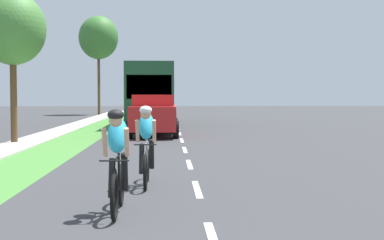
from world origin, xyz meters
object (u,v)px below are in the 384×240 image
object	(u,v)px
cyclist_lead	(117,160)
street_tree_near	(13,30)
bus_dark_green	(152,92)
cyclist_trailing	(146,145)
street_tree_far	(99,38)
suv_red	(153,114)

from	to	relation	value
cyclist_lead	street_tree_near	bearing A→B (deg)	112.92
bus_dark_green	cyclist_lead	bearing A→B (deg)	-89.61
cyclist_lead	cyclist_trailing	xyz separation A→B (m)	(0.34, 2.36, 0.00)
street_tree_near	street_tree_far	xyz separation A→B (m)	(-0.49, 27.58, 2.69)
cyclist_lead	suv_red	distance (m)	14.89
suv_red	bus_dark_green	size ratio (longest dim) A/B	0.41
cyclist_trailing	street_tree_near	size ratio (longest dim) A/B	0.31
cyclist_lead	cyclist_trailing	bearing A→B (deg)	81.85
cyclist_lead	bus_dark_green	world-z (taller)	bus_dark_green
suv_red	bus_dark_green	distance (m)	9.14
cyclist_lead	street_tree_far	bearing A→B (deg)	97.81
street_tree_near	street_tree_far	distance (m)	27.72
cyclist_trailing	street_tree_near	bearing A→B (deg)	119.60
cyclist_lead	bus_dark_green	bearing A→B (deg)	90.39
street_tree_near	cyclist_trailing	bearing A→B (deg)	-60.40
cyclist_lead	suv_red	size ratio (longest dim) A/B	0.37
cyclist_lead	street_tree_near	distance (m)	12.96
suv_red	street_tree_far	size ratio (longest dim) A/B	0.53
street_tree_near	street_tree_far	size ratio (longest dim) A/B	0.63
cyclist_trailing	bus_dark_green	world-z (taller)	bus_dark_green
cyclist_lead	street_tree_near	size ratio (longest dim) A/B	0.31
cyclist_lead	street_tree_far	xyz separation A→B (m)	(-5.37, 39.11, 6.03)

